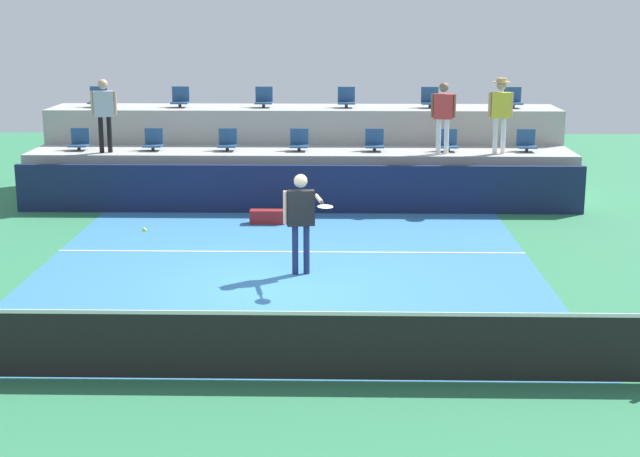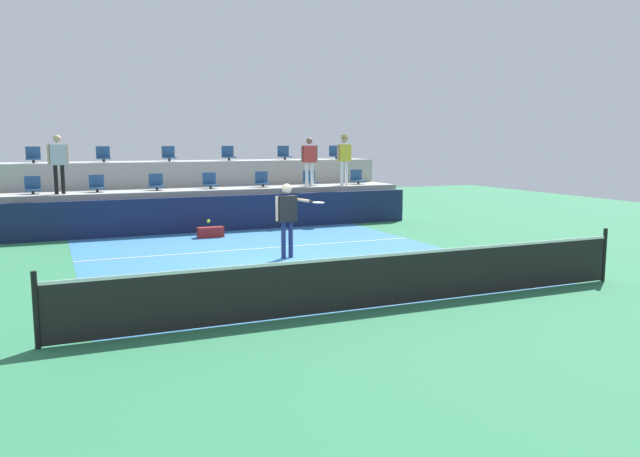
# 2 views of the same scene
# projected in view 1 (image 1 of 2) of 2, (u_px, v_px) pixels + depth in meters

# --- Properties ---
(ground_plane) EXTENTS (40.00, 40.00, 0.00)m
(ground_plane) POSITION_uv_depth(u_px,v_px,m) (284.00, 288.00, 15.77)
(ground_plane) COLOR #2D754C
(court_inner_paint) EXTENTS (9.00, 10.00, 0.01)m
(court_inner_paint) POSITION_uv_depth(u_px,v_px,m) (287.00, 272.00, 16.74)
(court_inner_paint) COLOR teal
(court_inner_paint) RESTS_ON ground_plane
(court_service_line) EXTENTS (9.00, 0.06, 0.00)m
(court_service_line) POSITION_uv_depth(u_px,v_px,m) (291.00, 252.00, 18.10)
(court_service_line) COLOR white
(court_service_line) RESTS_ON ground_plane
(tennis_net) EXTENTS (10.48, 0.08, 1.07)m
(tennis_net) POSITION_uv_depth(u_px,v_px,m) (264.00, 343.00, 11.76)
(tennis_net) COLOR black
(tennis_net) RESTS_ON ground_plane
(sponsor_backboard) EXTENTS (13.00, 0.16, 1.10)m
(sponsor_backboard) POSITION_uv_depth(u_px,v_px,m) (299.00, 189.00, 21.48)
(sponsor_backboard) COLOR #141E42
(sponsor_backboard) RESTS_ON ground_plane
(seating_tier_lower) EXTENTS (13.00, 1.80, 1.25)m
(seating_tier_lower) POSITION_uv_depth(u_px,v_px,m) (301.00, 176.00, 22.73)
(seating_tier_lower) COLOR #9E9E99
(seating_tier_lower) RESTS_ON ground_plane
(seating_tier_upper) EXTENTS (13.00, 1.80, 2.10)m
(seating_tier_upper) POSITION_uv_depth(u_px,v_px,m) (304.00, 148.00, 24.38)
(seating_tier_upper) COLOR #9E9E99
(seating_tier_upper) RESTS_ON ground_plane
(stadium_chair_lower_far_left) EXTENTS (0.44, 0.40, 0.52)m
(stadium_chair_lower_far_left) POSITION_uv_depth(u_px,v_px,m) (80.00, 141.00, 22.58)
(stadium_chair_lower_far_left) COLOR #2D2D33
(stadium_chair_lower_far_left) RESTS_ON seating_tier_lower
(stadium_chair_lower_left) EXTENTS (0.44, 0.40, 0.52)m
(stadium_chair_lower_left) POSITION_uv_depth(u_px,v_px,m) (153.00, 141.00, 22.55)
(stadium_chair_lower_left) COLOR #2D2D33
(stadium_chair_lower_left) RESTS_ON seating_tier_lower
(stadium_chair_lower_mid_left) EXTENTS (0.44, 0.40, 0.52)m
(stadium_chair_lower_mid_left) POSITION_uv_depth(u_px,v_px,m) (228.00, 142.00, 22.51)
(stadium_chair_lower_mid_left) COLOR #2D2D33
(stadium_chair_lower_mid_left) RESTS_ON seating_tier_lower
(stadium_chair_lower_center) EXTENTS (0.44, 0.40, 0.52)m
(stadium_chair_lower_center) POSITION_uv_depth(u_px,v_px,m) (299.00, 142.00, 22.47)
(stadium_chair_lower_center) COLOR #2D2D33
(stadium_chair_lower_center) RESTS_ON seating_tier_lower
(stadium_chair_lower_mid_right) EXTENTS (0.44, 0.40, 0.52)m
(stadium_chair_lower_mid_right) POSITION_uv_depth(u_px,v_px,m) (374.00, 142.00, 22.44)
(stadium_chair_lower_mid_right) COLOR #2D2D33
(stadium_chair_lower_mid_right) RESTS_ON seating_tier_lower
(stadium_chair_lower_right) EXTENTS (0.44, 0.40, 0.52)m
(stadium_chair_lower_right) POSITION_uv_depth(u_px,v_px,m) (448.00, 142.00, 22.40)
(stadium_chair_lower_right) COLOR #2D2D33
(stadium_chair_lower_right) RESTS_ON seating_tier_lower
(stadium_chair_lower_far_right) EXTENTS (0.44, 0.40, 0.52)m
(stadium_chair_lower_far_right) POSITION_uv_depth(u_px,v_px,m) (526.00, 142.00, 22.36)
(stadium_chair_lower_far_right) COLOR #2D2D33
(stadium_chair_lower_far_right) RESTS_ON seating_tier_lower
(stadium_chair_upper_far_left) EXTENTS (0.44, 0.40, 0.52)m
(stadium_chair_upper_far_left) POSITION_uv_depth(u_px,v_px,m) (98.00, 99.00, 24.14)
(stadium_chair_upper_far_left) COLOR #2D2D33
(stadium_chair_upper_far_left) RESTS_ON seating_tier_upper
(stadium_chair_upper_left) EXTENTS (0.44, 0.40, 0.52)m
(stadium_chair_upper_left) POSITION_uv_depth(u_px,v_px,m) (180.00, 99.00, 24.10)
(stadium_chair_upper_left) COLOR #2D2D33
(stadium_chair_upper_left) RESTS_ON seating_tier_upper
(stadium_chair_upper_mid_left) EXTENTS (0.44, 0.40, 0.52)m
(stadium_chair_upper_mid_left) POSITION_uv_depth(u_px,v_px,m) (264.00, 99.00, 24.05)
(stadium_chair_upper_mid_left) COLOR #2D2D33
(stadium_chair_upper_mid_left) RESTS_ON seating_tier_upper
(stadium_chair_upper_mid_right) EXTENTS (0.44, 0.40, 0.52)m
(stadium_chair_upper_mid_right) POSITION_uv_depth(u_px,v_px,m) (346.00, 99.00, 24.01)
(stadium_chair_upper_mid_right) COLOR #2D2D33
(stadium_chair_upper_mid_right) RESTS_ON seating_tier_upper
(stadium_chair_upper_right) EXTENTS (0.44, 0.40, 0.52)m
(stadium_chair_upper_right) POSITION_uv_depth(u_px,v_px,m) (430.00, 99.00, 23.96)
(stadium_chair_upper_right) COLOR #2D2D33
(stadium_chair_upper_right) RESTS_ON seating_tier_upper
(stadium_chair_upper_far_right) EXTENTS (0.44, 0.40, 0.52)m
(stadium_chair_upper_far_right) POSITION_uv_depth(u_px,v_px,m) (513.00, 99.00, 23.92)
(stadium_chair_upper_far_right) COLOR #2D2D33
(stadium_chair_upper_far_right) RESTS_ON seating_tier_upper
(tennis_player) EXTENTS (0.91, 1.19, 1.79)m
(tennis_player) POSITION_uv_depth(u_px,v_px,m) (301.00, 213.00, 16.34)
(tennis_player) COLOR navy
(tennis_player) RESTS_ON ground_plane
(spectator_leaning_on_rail) EXTENTS (0.60, 0.27, 1.72)m
(spectator_leaning_on_rail) POSITION_uv_depth(u_px,v_px,m) (104.00, 108.00, 22.01)
(spectator_leaning_on_rail) COLOR black
(spectator_leaning_on_rail) RESTS_ON seating_tier_lower
(spectator_in_white) EXTENTS (0.59, 0.25, 1.66)m
(spectator_in_white) POSITION_uv_depth(u_px,v_px,m) (443.00, 111.00, 21.85)
(spectator_in_white) COLOR white
(spectator_in_white) RESTS_ON seating_tier_lower
(spectator_with_hat) EXTENTS (0.60, 0.46, 1.76)m
(spectator_with_hat) POSITION_uv_depth(u_px,v_px,m) (501.00, 107.00, 21.80)
(spectator_with_hat) COLOR white
(spectator_with_hat) RESTS_ON seating_tier_lower
(tennis_ball) EXTENTS (0.07, 0.07, 0.07)m
(tennis_ball) POSITION_uv_depth(u_px,v_px,m) (144.00, 230.00, 14.56)
(tennis_ball) COLOR #CCE033
(equipment_bag) EXTENTS (0.76, 0.28, 0.30)m
(equipment_bag) POSITION_uv_depth(u_px,v_px,m) (267.00, 217.00, 20.47)
(equipment_bag) COLOR maroon
(equipment_bag) RESTS_ON ground_plane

